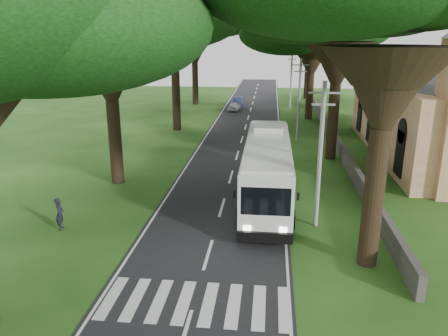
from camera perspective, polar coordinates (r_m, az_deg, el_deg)
name	(u,v)px	position (r m, az deg, el deg)	size (l,w,h in m)	color
ground	(202,277)	(19.95, -2.93, -13.99)	(140.00, 140.00, 0.00)	#1F4A15
road	(241,142)	(43.17, 2.26, 3.43)	(8.00, 120.00, 0.04)	black
crosswalk	(194,303)	(18.29, -3.95, -17.21)	(8.00, 3.00, 0.01)	silver
property_wall	(336,141)	(42.42, 14.41, 3.46)	(0.35, 50.00, 1.20)	#383533
pole_near	(320,154)	(23.79, 12.45, 1.85)	(1.60, 0.24, 8.00)	gray
pole_mid	(299,99)	(43.34, 9.78, 8.87)	(1.60, 0.24, 8.00)	gray
pole_far	(291,78)	(63.18, 8.76, 11.50)	(1.60, 0.24, 8.00)	gray
tree_l_mida	(105,7)	(30.82, -15.28, 19.61)	(14.90, 14.90, 15.17)	black
tree_l_midb	(173,5)	(48.02, -6.66, 20.42)	(13.12, 13.12, 16.06)	black
tree_l_far	(194,17)	(65.83, -3.94, 19.04)	(14.75, 14.75, 15.65)	black
tree_r_mida	(342,0)	(37.26, 15.14, 20.45)	(15.28, 15.28, 16.12)	black
tree_r_midb	(314,25)	(55.02, 11.62, 17.82)	(15.79, 15.79, 14.59)	black
tree_r_far	(310,31)	(73.04, 11.14, 17.09)	(14.44, 14.44, 13.64)	black
coach_bus	(267,168)	(27.79, 5.66, -0.02)	(3.17, 13.34, 3.93)	silver
distant_car_a	(234,106)	(60.64, 1.33, 8.08)	(1.45, 3.59, 1.22)	#9A9B9F
distant_car_b	(238,102)	(64.71, 1.80, 8.67)	(1.30, 3.74, 1.23)	navy
pedestrian	(60,214)	(25.53, -20.67, -5.60)	(0.66, 0.43, 1.81)	black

